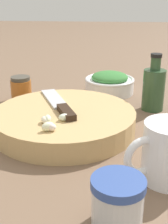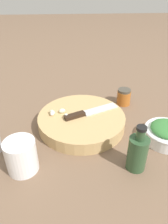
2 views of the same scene
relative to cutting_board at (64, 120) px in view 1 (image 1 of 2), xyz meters
The scene contains 9 objects.
ground_plane 0.07m from the cutting_board, 61.84° to the left, with size 5.00×5.00×0.00m, color brown.
cutting_board is the anchor object (origin of this frame).
chef_knife 0.04m from the cutting_board, 151.65° to the right, with size 0.20×0.11×0.01m.
garlic_cloves 0.09m from the cutting_board, ahead, with size 0.07×0.06×0.02m.
herb_bowl 0.29m from the cutting_board, 160.36° to the left, with size 0.15×0.15×0.06m.
spice_jar 0.31m from the cutting_board, 20.69° to the left, with size 0.07×0.07×0.07m.
coffee_mug 0.26m from the cutting_board, 46.91° to the left, with size 0.09×0.12×0.10m.
honey_jar 0.23m from the cutting_board, 141.79° to the right, with size 0.06×0.06×0.07m.
oil_bottle 0.25m from the cutting_board, 124.41° to the left, with size 0.06×0.06×0.14m.
Camera 1 is at (0.59, 0.03, 0.29)m, focal length 50.00 mm.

